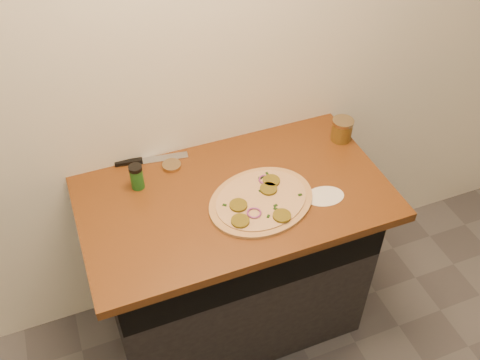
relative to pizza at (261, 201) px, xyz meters
name	(u,v)px	position (x,y,z in m)	size (l,w,h in m)	color
cabinet	(233,263)	(-0.08, 0.11, -0.48)	(1.10, 0.60, 0.86)	black
countertop	(234,197)	(-0.08, 0.08, -0.03)	(1.20, 0.70, 0.04)	#633213
pizza	(261,201)	(0.00, 0.00, 0.00)	(0.52, 0.52, 0.03)	tan
chefs_knife	(145,160)	(-0.36, 0.39, 0.00)	(0.30, 0.07, 0.02)	#B7BAC1
mason_jar_lid	(172,166)	(-0.26, 0.32, 0.00)	(0.08, 0.08, 0.02)	tan
salsa_jar	(342,130)	(0.47, 0.23, 0.04)	(0.09, 0.09, 0.10)	maroon
spice_shaker	(137,177)	(-0.42, 0.25, 0.04)	(0.05, 0.05, 0.11)	#1B571B
flour_spill	(325,196)	(0.24, -0.06, -0.01)	(0.16, 0.16, 0.00)	silver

